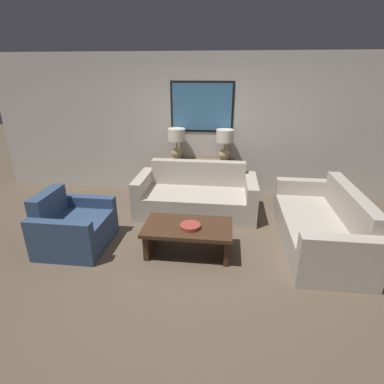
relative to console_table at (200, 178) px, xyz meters
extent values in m
plane|color=brown|center=(0.00, -2.23, -0.37)|extent=(20.00, 20.00, 0.00)
cube|color=beige|center=(0.00, 0.27, 0.96)|extent=(8.23, 0.10, 2.65)
cube|color=black|center=(0.00, 0.21, 1.33)|extent=(1.18, 0.01, 0.92)
cube|color=teal|center=(0.00, 0.21, 1.33)|extent=(1.10, 0.02, 0.84)
cube|color=brown|center=(0.00, 0.00, 0.00)|extent=(1.32, 0.38, 0.74)
cylinder|color=tan|center=(-0.45, 0.00, 0.38)|extent=(0.18, 0.18, 0.02)
sphere|color=tan|center=(-0.45, 0.00, 0.50)|extent=(0.21, 0.21, 0.21)
cylinder|color=#8C7A51|center=(-0.45, 0.00, 0.67)|extent=(0.02, 0.02, 0.13)
cylinder|color=beige|center=(-0.45, 0.00, 0.85)|extent=(0.32, 0.32, 0.23)
cylinder|color=tan|center=(0.45, 0.00, 0.38)|extent=(0.18, 0.18, 0.02)
sphere|color=tan|center=(0.45, 0.00, 0.50)|extent=(0.21, 0.21, 0.21)
cylinder|color=#8C7A51|center=(0.45, 0.00, 0.67)|extent=(0.02, 0.02, 0.13)
cylinder|color=beige|center=(0.45, 0.00, 0.85)|extent=(0.32, 0.32, 0.23)
cube|color=#ADA393|center=(0.00, -0.87, -0.17)|extent=(1.68, 0.76, 0.40)
cube|color=#ADA393|center=(0.00, -0.40, 0.05)|extent=(1.68, 0.18, 0.84)
cube|color=#ADA393|center=(-0.93, -0.78, -0.04)|extent=(0.18, 0.94, 0.66)
cube|color=#ADA393|center=(0.93, -0.78, -0.04)|extent=(0.18, 0.94, 0.66)
cube|color=#ADA393|center=(1.73, -1.59, -0.17)|extent=(0.76, 1.68, 0.40)
cube|color=#ADA393|center=(2.20, -1.59, 0.05)|extent=(0.18, 1.68, 0.84)
cube|color=#ADA393|center=(1.82, -0.66, -0.04)|extent=(0.94, 0.18, 0.66)
cube|color=#ADA393|center=(1.82, -2.52, -0.04)|extent=(0.94, 0.18, 0.66)
cube|color=#3D2616|center=(0.03, -2.03, 0.03)|extent=(1.18, 0.66, 0.05)
cube|color=#3D2616|center=(-0.49, -2.03, -0.18)|extent=(0.07, 0.53, 0.37)
cube|color=#3D2616|center=(0.55, -2.03, -0.18)|extent=(0.07, 0.53, 0.37)
cylinder|color=#93382D|center=(0.07, -2.09, 0.08)|extent=(0.27, 0.27, 0.05)
cube|color=navy|center=(-1.47, -2.03, -0.15)|extent=(0.70, 0.67, 0.43)
cube|color=navy|center=(-1.91, -2.03, 0.03)|extent=(0.18, 0.67, 0.81)
cube|color=navy|center=(-1.56, -2.43, -0.07)|extent=(0.88, 0.14, 0.59)
cube|color=navy|center=(-1.56, -1.62, -0.07)|extent=(0.88, 0.14, 0.59)
camera|label=1|loc=(0.50, -5.50, 1.97)|focal=28.00mm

